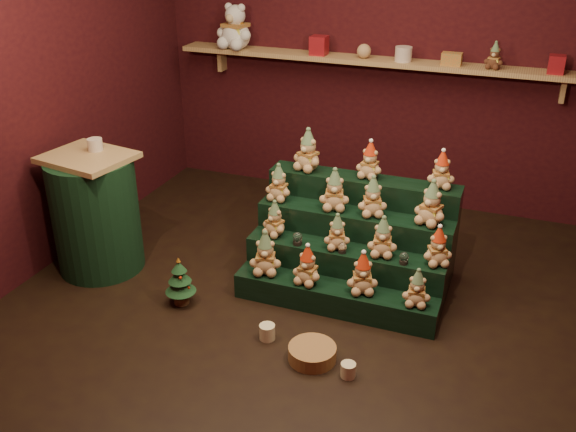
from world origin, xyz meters
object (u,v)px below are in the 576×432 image
at_px(snow_globe_a, 297,238).
at_px(side_table, 96,213).
at_px(mug_right, 348,370).
at_px(white_bear, 235,20).
at_px(riser_tier_front, 334,298).
at_px(wicker_basket, 312,353).
at_px(snow_globe_b, 342,247).
at_px(mini_christmas_tree, 180,281).
at_px(snow_globe_c, 404,258).
at_px(mug_left, 267,332).
at_px(brown_bear, 495,56).

xyz_separation_m(snow_globe_a, side_table, (-1.50, -0.23, 0.04)).
distance_m(mug_right, white_bear, 3.40).
height_order(riser_tier_front, mug_right, riser_tier_front).
relative_size(snow_globe_a, wicker_basket, 0.32).
height_order(snow_globe_b, mini_christmas_tree, snow_globe_b).
relative_size(snow_globe_a, snow_globe_c, 1.11).
xyz_separation_m(snow_globe_c, mini_christmas_tree, (-1.43, -0.46, -0.23)).
height_order(mug_right, white_bear, white_bear).
xyz_separation_m(snow_globe_a, mug_left, (0.03, -0.63, -0.36)).
relative_size(snow_globe_b, mug_left, 0.76).
bearing_deg(mug_right, white_bear, 126.61).
relative_size(riser_tier_front, mini_christmas_tree, 3.87).
bearing_deg(brown_bear, mini_christmas_tree, -118.90).
relative_size(snow_globe_c, mug_right, 0.93).
bearing_deg(mug_right, brown_bear, 79.83).
distance_m(snow_globe_c, brown_bear, 1.96).
relative_size(snow_globe_a, brown_bear, 0.45).
xyz_separation_m(snow_globe_a, wicker_basket, (0.36, -0.72, -0.36)).
relative_size(snow_globe_a, white_bear, 0.19).
distance_m(mug_right, brown_bear, 2.84).
distance_m(snow_globe_c, mini_christmas_tree, 1.52).
relative_size(side_table, wicker_basket, 3.09).
bearing_deg(mug_left, mini_christmas_tree, 167.00).
bearing_deg(mini_christmas_tree, riser_tier_front, 16.69).
distance_m(snow_globe_a, mini_christmas_tree, 0.86).
distance_m(snow_globe_b, snow_globe_c, 0.42).
relative_size(riser_tier_front, mug_right, 15.52).
height_order(riser_tier_front, snow_globe_a, snow_globe_a).
height_order(snow_globe_b, mug_right, snow_globe_b).
bearing_deg(mug_right, mug_left, 164.02).
bearing_deg(mini_christmas_tree, snow_globe_a, 34.08).
distance_m(snow_globe_a, wicker_basket, 0.89).
relative_size(snow_globe_b, side_table, 0.09).
distance_m(mug_left, brown_bear, 2.85).
distance_m(snow_globe_a, snow_globe_b, 0.32).
relative_size(white_bear, brown_bear, 2.40).
relative_size(snow_globe_b, white_bear, 0.16).
height_order(riser_tier_front, side_table, side_table).
bearing_deg(white_bear, snow_globe_a, -43.90).
xyz_separation_m(riser_tier_front, white_bear, (-1.53, 1.81, 1.48)).
height_order(snow_globe_c, side_table, side_table).
distance_m(snow_globe_b, wicker_basket, 0.81).
bearing_deg(white_bear, riser_tier_front, -39.76).
bearing_deg(riser_tier_front, brown_bear, 68.26).
xyz_separation_m(snow_globe_b, brown_bear, (0.72, 1.65, 1.02)).
xyz_separation_m(snow_globe_c, white_bear, (-1.95, 1.65, 1.16)).
xyz_separation_m(riser_tier_front, snow_globe_c, (0.42, 0.16, 0.31)).
distance_m(riser_tier_front, white_bear, 2.79).
bearing_deg(mini_christmas_tree, snow_globe_b, 24.68).
height_order(snow_globe_c, white_bear, white_bear).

